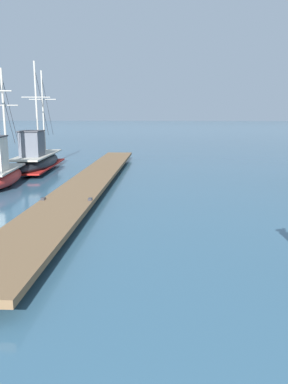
# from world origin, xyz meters

# --- Properties ---
(floating_dock) EXTENTS (3.03, 24.00, 0.53)m
(floating_dock) POSITION_xyz_m (-5.28, 17.27, 0.36)
(floating_dock) COLOR brown
(floating_dock) RESTS_ON ground
(fishing_boat_1) EXTENTS (2.69, 8.25, 6.32)m
(fishing_boat_1) POSITION_xyz_m (-9.75, 22.21, 0.69)
(fishing_boat_1) COLOR black
(fishing_boat_1) RESTS_ON ground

